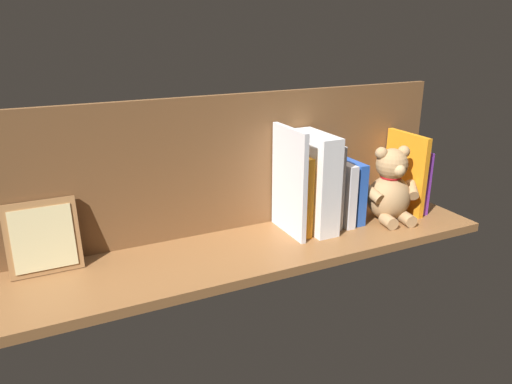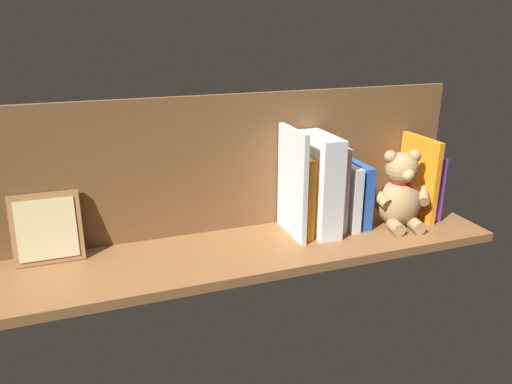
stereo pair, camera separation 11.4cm
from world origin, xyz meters
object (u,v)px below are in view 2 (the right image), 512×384
at_px(teddy_bear, 400,193).
at_px(picture_frame_leaning, 47,228).
at_px(book_0, 424,183).
at_px(dictionary_thick_white, 319,184).

bearing_deg(teddy_bear, picture_frame_leaning, 3.12).
bearing_deg(book_0, teddy_bear, 22.95).
relative_size(teddy_bear, picture_frame_leaning, 1.29).
bearing_deg(teddy_bear, book_0, -147.83).
distance_m(book_0, dictionary_thick_white, 0.32).
height_order(book_0, dictionary_thick_white, dictionary_thick_white).
height_order(book_0, picture_frame_leaning, book_0).
xyz_separation_m(book_0, picture_frame_leaning, (0.96, -0.04, -0.01)).
relative_size(book_0, teddy_bear, 0.87).
bearing_deg(book_0, dictionary_thick_white, 1.24).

